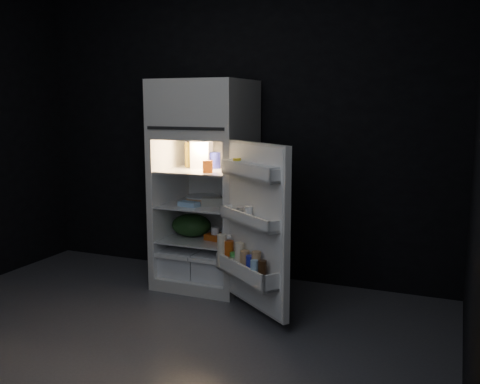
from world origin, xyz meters
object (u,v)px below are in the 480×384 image
at_px(milk_jug, 202,154).
at_px(egg_carton, 219,202).
at_px(yogurt_tray, 222,238).
at_px(fridge_door, 253,230).
at_px(refrigerator, 206,177).

bearing_deg(milk_jug, egg_carton, -37.35).
xyz_separation_m(egg_carton, yogurt_tray, (0.03, -0.02, -0.31)).
bearing_deg(fridge_door, yogurt_tray, 133.45).
bearing_deg(egg_carton, fridge_door, -66.04).
bearing_deg(yogurt_tray, egg_carton, 166.63).
xyz_separation_m(refrigerator, yogurt_tray, (0.18, -0.09, -0.50)).
distance_m(milk_jug, egg_carton, 0.45).
height_order(refrigerator, fridge_door, refrigerator).
height_order(fridge_door, egg_carton, fridge_door).
bearing_deg(egg_carton, refrigerator, 134.45).
bearing_deg(refrigerator, yogurt_tray, -25.27).
relative_size(milk_jug, yogurt_tray, 0.87).
bearing_deg(milk_jug, fridge_door, -51.79).
height_order(fridge_door, yogurt_tray, fridge_door).
bearing_deg(yogurt_tray, fridge_door, -33.96).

